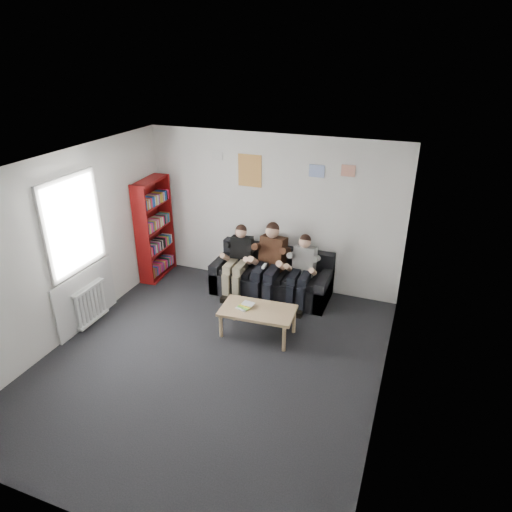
% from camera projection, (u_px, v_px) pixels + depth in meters
% --- Properties ---
extents(room_shell, '(5.00, 5.00, 5.00)m').
position_uv_depth(room_shell, '(207.00, 275.00, 5.75)').
color(room_shell, black).
rests_on(room_shell, ground).
extents(sofa, '(2.02, 0.83, 0.78)m').
position_uv_depth(sofa, '(272.00, 278.00, 7.94)').
color(sofa, black).
rests_on(sofa, ground).
extents(bookshelf, '(0.28, 0.84, 1.86)m').
position_uv_depth(bookshelf, '(155.00, 229.00, 8.30)').
color(bookshelf, maroon).
rests_on(bookshelf, ground).
extents(coffee_table, '(1.09, 0.60, 0.44)m').
position_uv_depth(coffee_table, '(258.00, 312.00, 6.75)').
color(coffee_table, tan).
rests_on(coffee_table, ground).
extents(game_cases, '(0.23, 0.21, 0.06)m').
position_uv_depth(game_cases, '(245.00, 306.00, 6.76)').
color(game_cases, white).
rests_on(game_cases, coffee_table).
extents(person_left, '(0.37, 0.79, 1.21)m').
position_uv_depth(person_left, '(238.00, 261.00, 7.83)').
color(person_left, black).
rests_on(person_left, sofa).
extents(person_middle, '(0.43, 0.91, 1.33)m').
position_uv_depth(person_middle, '(269.00, 264.00, 7.62)').
color(person_middle, '#482518').
rests_on(person_middle, sofa).
extents(person_right, '(0.36, 0.78, 1.20)m').
position_uv_depth(person_right, '(301.00, 272.00, 7.47)').
color(person_right, silver).
rests_on(person_right, sofa).
extents(radiator, '(0.10, 0.64, 0.60)m').
position_uv_depth(radiator, '(91.00, 304.00, 7.03)').
color(radiator, white).
rests_on(radiator, ground).
extents(window, '(0.05, 1.30, 2.36)m').
position_uv_depth(window, '(80.00, 264.00, 6.77)').
color(window, white).
rests_on(window, room_shell).
extents(poster_large, '(0.42, 0.01, 0.55)m').
position_uv_depth(poster_large, '(250.00, 171.00, 7.69)').
color(poster_large, gold).
rests_on(poster_large, room_shell).
extents(poster_blue, '(0.25, 0.01, 0.20)m').
position_uv_depth(poster_blue, '(317.00, 171.00, 7.27)').
color(poster_blue, '#427AE1').
rests_on(poster_blue, room_shell).
extents(poster_pink, '(0.22, 0.01, 0.18)m').
position_uv_depth(poster_pink, '(348.00, 171.00, 7.09)').
color(poster_pink, '#D542A5').
rests_on(poster_pink, room_shell).
extents(poster_sign, '(0.20, 0.01, 0.14)m').
position_uv_depth(poster_sign, '(217.00, 156.00, 7.80)').
color(poster_sign, silver).
rests_on(poster_sign, room_shell).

